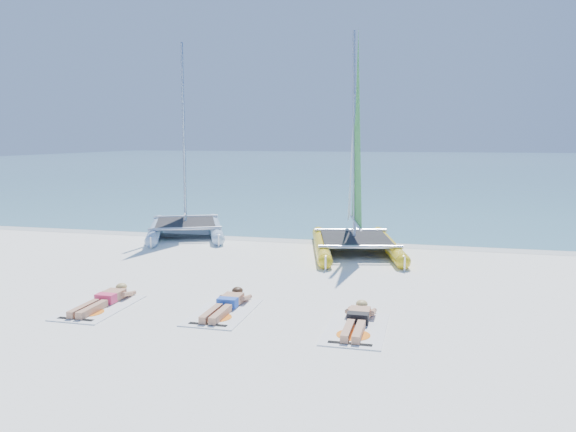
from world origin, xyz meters
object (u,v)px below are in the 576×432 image
Objects in this scene: catamaran_yellow at (354,178)px; towel_c at (356,329)px; towel_a at (99,307)px; sunbather_a at (105,299)px; catamaran_blue at (184,175)px; sunbather_c at (357,319)px; towel_b at (223,312)px; sunbather_b at (227,303)px.

towel_c is at bearing -95.41° from catamaran_yellow.
sunbather_a reaches higher than towel_a.
catamaran_blue reaches higher than towel_c.
towel_a is at bearing -90.00° from sunbather_a.
towel_a is 4.91m from sunbather_c.
sunbather_a is 0.93× the size of towel_c.
towel_c is (4.90, -0.01, 0.00)m from towel_a.
towel_c is (6.77, -8.11, -1.99)m from catamaran_blue.
sunbather_a is 2.40m from towel_b.
sunbather_b is at bearing -84.51° from catamaran_blue.
sunbather_b reaches higher than towel_c.
sunbather_a is 1.00× the size of sunbather_b.
catamaran_blue is at bearing 102.98° from towel_a.
catamaran_yellow is at bearing 97.82° from towel_c.
towel_a and towel_b have the same top height.
catamaran_blue is at bearing 129.84° from towel_c.
sunbather_c is at bearing -0.16° from sunbather_a.
sunbather_b and sunbather_c have the same top height.
catamaran_yellow is 3.54× the size of towel_c.
sunbather_b is (4.26, -7.61, -1.88)m from catamaran_blue.
catamaran_blue reaches higher than towel_b.
towel_a is 2.41m from towel_b.
sunbather_b is (2.40, 0.49, 0.11)m from towel_a.
catamaran_blue reaches higher than catamaran_yellow.
sunbather_b is at bearing 168.63° from towel_c.
catamaran_blue is 5.92m from catamaran_yellow.
sunbather_a is 1.00× the size of sunbather_c.
towel_c is at bearing -2.40° from sunbather_a.
sunbather_b is (0.00, 0.19, 0.11)m from towel_b.
towel_a is 1.07× the size of sunbather_c.
catamaran_yellow reaches higher than sunbather_a.
towel_c is at bearing -7.10° from towel_b.
sunbather_b is at bearing 172.90° from sunbather_c.
sunbather_a is at bearing 90.00° from towel_a.
towel_a is at bearing -177.91° from sunbather_c.
sunbather_b is at bearing 11.58° from towel_a.
towel_b is 0.22m from sunbather_b.
catamaran_yellow reaches higher than towel_b.
towel_b is 1.07× the size of sunbather_b.
sunbather_a is 4.91m from towel_c.
sunbather_c reaches higher than towel_a.
sunbather_a is (1.87, -7.91, -1.88)m from catamaran_blue.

